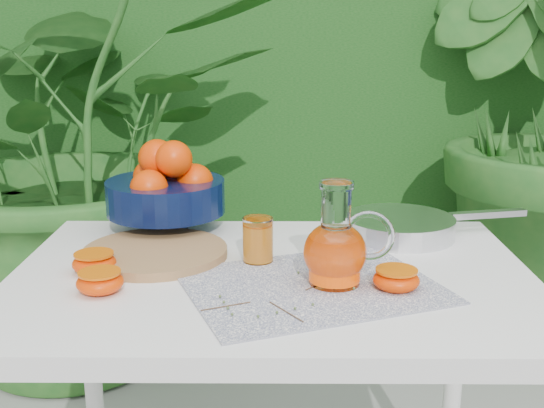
{
  "coord_description": "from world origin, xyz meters",
  "views": [
    {
      "loc": [
        0.03,
        -1.28,
        1.21
      ],
      "look_at": [
        0.02,
        -0.03,
        0.88
      ],
      "focal_mm": 45.0,
      "sensor_mm": 36.0,
      "label": 1
    }
  ],
  "objects_px": {
    "cutting_board": "(155,253)",
    "juice_pitcher": "(336,249)",
    "fruit_bowl": "(167,189)",
    "saute_pan": "(401,225)",
    "white_table": "(272,311)"
  },
  "relations": [
    {
      "from": "cutting_board",
      "to": "juice_pitcher",
      "type": "relative_size",
      "value": 1.55
    },
    {
      "from": "saute_pan",
      "to": "juice_pitcher",
      "type": "bearing_deg",
      "value": -119.61
    },
    {
      "from": "cutting_board",
      "to": "saute_pan",
      "type": "distance_m",
      "value": 0.55
    },
    {
      "from": "white_table",
      "to": "cutting_board",
      "type": "relative_size",
      "value": 3.4
    },
    {
      "from": "fruit_bowl",
      "to": "white_table",
      "type": "bearing_deg",
      "value": -48.83
    },
    {
      "from": "cutting_board",
      "to": "fruit_bowl",
      "type": "height_order",
      "value": "fruit_bowl"
    },
    {
      "from": "juice_pitcher",
      "to": "saute_pan",
      "type": "distance_m",
      "value": 0.35
    },
    {
      "from": "juice_pitcher",
      "to": "cutting_board",
      "type": "bearing_deg",
      "value": 156.57
    },
    {
      "from": "white_table",
      "to": "fruit_bowl",
      "type": "height_order",
      "value": "fruit_bowl"
    },
    {
      "from": "juice_pitcher",
      "to": "fruit_bowl",
      "type": "bearing_deg",
      "value": 136.08
    },
    {
      "from": "fruit_bowl",
      "to": "saute_pan",
      "type": "relative_size",
      "value": 0.78
    },
    {
      "from": "white_table",
      "to": "fruit_bowl",
      "type": "xyz_separation_m",
      "value": [
        -0.24,
        0.28,
        0.18
      ]
    },
    {
      "from": "cutting_board",
      "to": "juice_pitcher",
      "type": "distance_m",
      "value": 0.39
    },
    {
      "from": "cutting_board",
      "to": "juice_pitcher",
      "type": "xyz_separation_m",
      "value": [
        0.36,
        -0.15,
        0.06
      ]
    },
    {
      "from": "cutting_board",
      "to": "fruit_bowl",
      "type": "xyz_separation_m",
      "value": [
        -0.0,
        0.19,
        0.09
      ]
    }
  ]
}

